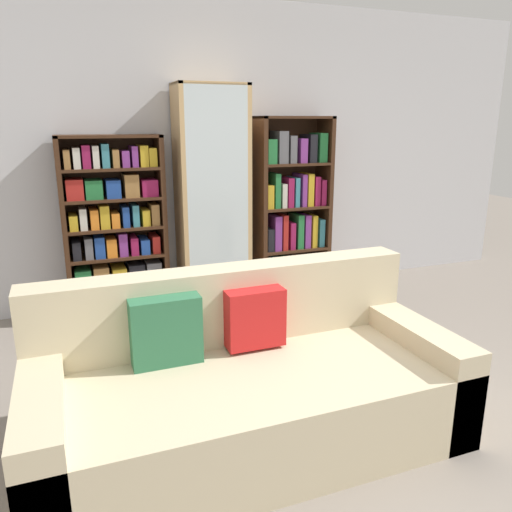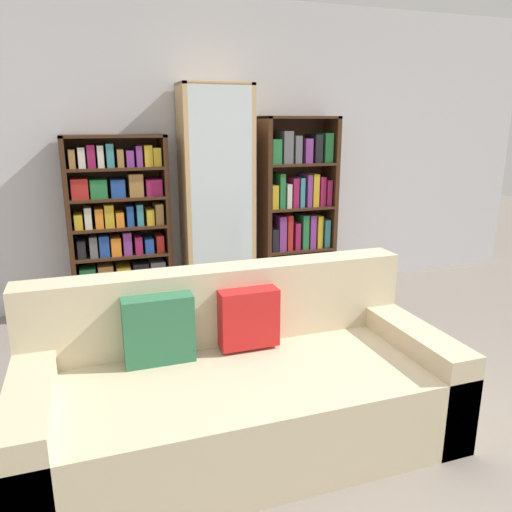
{
  "view_description": "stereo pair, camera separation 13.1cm",
  "coord_description": "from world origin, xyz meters",
  "px_view_note": "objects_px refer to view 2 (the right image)",
  "views": [
    {
      "loc": [
        -1.24,
        -1.84,
        1.65
      ],
      "look_at": [
        0.02,
        1.39,
        0.71
      ],
      "focal_mm": 35.0,
      "sensor_mm": 36.0,
      "label": 1
    },
    {
      "loc": [
        -1.11,
        -1.89,
        1.65
      ],
      "look_at": [
        0.02,
        1.39,
        0.71
      ],
      "focal_mm": 35.0,
      "sensor_mm": 36.0,
      "label": 2
    }
  ],
  "objects_px": {
    "bookshelf_right": "(297,212)",
    "couch": "(238,388)",
    "display_cabinet": "(217,198)",
    "bookshelf_left": "(120,228)",
    "wine_bottle": "(293,320)"
  },
  "relations": [
    {
      "from": "couch",
      "to": "bookshelf_right",
      "type": "bearing_deg",
      "value": 59.56
    },
    {
      "from": "couch",
      "to": "display_cabinet",
      "type": "distance_m",
      "value": 2.27
    },
    {
      "from": "bookshelf_left",
      "to": "display_cabinet",
      "type": "relative_size",
      "value": 0.78
    },
    {
      "from": "couch",
      "to": "bookshelf_right",
      "type": "xyz_separation_m",
      "value": [
        1.25,
        2.13,
        0.51
      ]
    },
    {
      "from": "bookshelf_left",
      "to": "wine_bottle",
      "type": "height_order",
      "value": "bookshelf_left"
    },
    {
      "from": "bookshelf_left",
      "to": "couch",
      "type": "bearing_deg",
      "value": -78.95
    },
    {
      "from": "bookshelf_left",
      "to": "display_cabinet",
      "type": "distance_m",
      "value": 0.89
    },
    {
      "from": "display_cabinet",
      "to": "couch",
      "type": "bearing_deg",
      "value": -102.03
    },
    {
      "from": "bookshelf_left",
      "to": "display_cabinet",
      "type": "xyz_separation_m",
      "value": [
        0.87,
        -0.02,
        0.22
      ]
    },
    {
      "from": "wine_bottle",
      "to": "display_cabinet",
      "type": "bearing_deg",
      "value": 105.89
    },
    {
      "from": "couch",
      "to": "bookshelf_right",
      "type": "height_order",
      "value": "bookshelf_right"
    },
    {
      "from": "couch",
      "to": "bookshelf_left",
      "type": "bearing_deg",
      "value": 101.05
    },
    {
      "from": "bookshelf_right",
      "to": "couch",
      "type": "bearing_deg",
      "value": -120.44
    },
    {
      "from": "display_cabinet",
      "to": "bookshelf_left",
      "type": "bearing_deg",
      "value": 178.97
    },
    {
      "from": "wine_bottle",
      "to": "bookshelf_left",
      "type": "bearing_deg",
      "value": 137.14
    }
  ]
}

